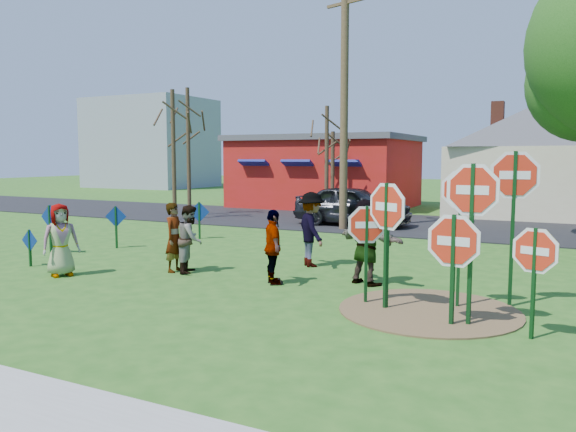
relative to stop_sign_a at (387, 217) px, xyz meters
The scene contains 29 objects.
ground 4.29m from the stop_sign_a, 162.14° to the left, with size 120.00×120.00×0.00m, color #255819.
road 13.36m from the stop_sign_a, 106.48° to the left, with size 120.00×7.50×0.04m, color black.
dirt_patch 1.82m from the stop_sign_a, 16.00° to the left, with size 3.20×3.20×0.03m, color brown.
red_building 21.32m from the stop_sign_a, 115.74° to the left, with size 9.40×7.69×3.90m.
cream_house 19.33m from the stop_sign_a, 84.83° to the left, with size 9.40×9.40×6.50m.
distant_building 44.59m from the stop_sign_a, 135.50° to the left, with size 10.00×8.00×8.00m, color #8C939E.
stop_sign_a is the anchor object (origin of this frame).
stop_sign_b 1.36m from the stop_sign_a, 31.41° to the left, with size 0.95×0.06×2.63m.
stop_sign_c 1.57m from the stop_sign_a, 13.36° to the right, with size 1.16×0.12×2.80m.
stop_sign_d 2.39m from the stop_sign_a, 31.63° to the left, with size 1.17×0.24×3.01m.
stop_sign_e 1.40m from the stop_sign_a, 20.90° to the right, with size 1.18×0.14×1.98m.
stop_sign_f 2.58m from the stop_sign_a, 14.16° to the right, with size 0.90×0.30×1.82m.
stop_sign_g 0.60m from the stop_sign_a, 154.00° to the left, with size 0.84×0.50×1.97m.
blue_diamond_a 9.23m from the stop_sign_a, behind, with size 0.57×0.05×0.94m.
blue_diamond_b 10.34m from the stop_sign_a, behind, with size 0.69×0.07×1.40m.
blue_diamond_c 9.79m from the stop_sign_a, 162.12° to the left, with size 0.61×0.27×1.29m.
blue_diamond_d 10.02m from the stop_sign_a, 145.07° to the left, with size 0.67×0.25×1.26m.
person_a 7.61m from the stop_sign_a, behind, with size 0.82×0.53×1.68m, color #46468D.
person_b 5.65m from the stop_sign_a, 169.91° to the left, with size 0.60×0.40×1.66m, color #237474.
person_c 5.29m from the stop_sign_a, 168.07° to the left, with size 0.78×0.61×1.61m, color #94473E.
person_d 4.24m from the stop_sign_a, 132.96° to the left, with size 1.21×0.70×1.87m, color #343439.
person_e 3.01m from the stop_sign_a, 162.82° to the left, with size 0.95×0.40×1.62m, color #452C55.
person_f 2.14m from the stop_sign_a, 119.05° to the left, with size 1.72×0.55×1.85m, color #215137.
suv 12.34m from the stop_sign_a, 112.91° to the left, with size 1.87×4.64×1.58m, color #29292D.
utility_pole 11.63m from the stop_sign_a, 115.06° to the left, with size 2.24×0.84×9.47m.
bare_tree_west 15.93m from the stop_sign_a, 141.71° to the left, with size 1.80×1.80×5.61m.
bare_tree_east 16.42m from the stop_sign_a, 115.56° to the left, with size 1.80×1.80×3.93m.
bare_tree_mid 17.43m from the stop_sign_a, 138.25° to the left, with size 1.80×1.80×5.90m.
bare_tree_extra 15.02m from the stop_sign_a, 116.91° to the left, with size 1.80×1.80×4.97m.
Camera 1 is at (6.64, -10.86, 2.74)m, focal length 35.00 mm.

